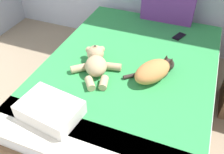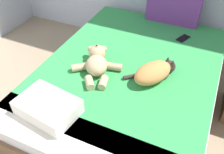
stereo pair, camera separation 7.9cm
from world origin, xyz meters
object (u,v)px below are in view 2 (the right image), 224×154
at_px(bed, 130,85).
at_px(cell_phone, 183,38).
at_px(throw_pillow, 48,107).
at_px(teddy_bear, 97,62).
at_px(cat, 154,72).
at_px(patterned_cushion, 174,2).

height_order(bed, cell_phone, cell_phone).
bearing_deg(throw_pillow, teddy_bear, 81.91).
height_order(bed, cat, cat).
bearing_deg(teddy_bear, throw_pillow, -98.09).
xyz_separation_m(patterned_cushion, cat, (0.11, -1.00, -0.15)).
distance_m(bed, teddy_bear, 0.41).
bearing_deg(patterned_cushion, teddy_bear, -108.66).
bearing_deg(teddy_bear, cell_phone, 54.32).
bearing_deg(cell_phone, cat, -96.95).
xyz_separation_m(cat, teddy_bear, (-0.47, -0.07, -0.00)).
relative_size(patterned_cushion, cell_phone, 3.36).
bearing_deg(bed, throw_pillow, -113.86).
distance_m(cell_phone, throw_pillow, 1.48).
relative_size(bed, teddy_bear, 4.14).
relative_size(bed, patterned_cushion, 3.62).
bearing_deg(cell_phone, patterned_cushion, 123.45).
distance_m(bed, patterned_cushion, 1.02).
xyz_separation_m(teddy_bear, throw_pillow, (-0.08, -0.56, -0.01)).
bearing_deg(teddy_bear, cat, 8.38).
height_order(bed, throw_pillow, throw_pillow).
xyz_separation_m(bed, cell_phone, (0.31, 0.61, 0.23)).
xyz_separation_m(teddy_bear, cell_phone, (0.55, 0.77, -0.06)).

